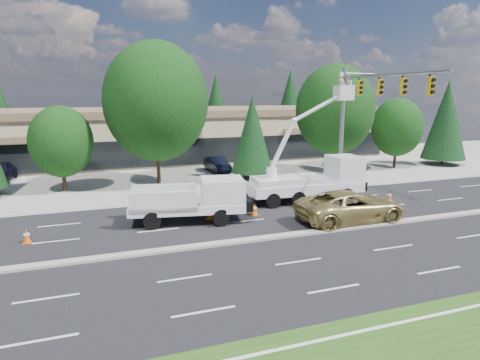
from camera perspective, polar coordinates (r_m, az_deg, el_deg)
name	(u,v)px	position (r m, az deg, el deg)	size (l,w,h in m)	color
ground	(269,239)	(21.66, 3.87, -7.80)	(140.00, 140.00, 0.00)	black
concrete_apron	(182,172)	(40.21, -7.68, 1.12)	(140.00, 22.00, 0.01)	gray
road_median	(269,237)	(21.64, 3.87, -7.65)	(120.00, 0.55, 0.12)	gray
strip_mall	(163,132)	(49.56, -10.26, 6.27)	(50.40, 15.40, 5.50)	tan
tree_front_c	(61,142)	(33.91, -22.75, 4.73)	(4.55, 4.55, 6.32)	#332114
tree_front_d	(156,102)	(34.11, -11.14, 10.22)	(8.04, 8.04, 11.16)	#332114
tree_front_e	(252,134)	(36.38, 1.64, 6.16)	(3.59, 3.59, 7.07)	#332114
tree_front_f	(335,110)	(39.90, 12.54, 9.15)	(7.06, 7.06, 9.79)	#332114
tree_front_g	(397,127)	(44.13, 20.20, 6.62)	(4.89, 4.89, 6.78)	#332114
tree_front_h	(446,120)	(48.16, 25.77, 7.24)	(4.31, 4.31, 8.49)	#332114
tree_back_a	(1,113)	(61.50, -29.27, 7.78)	(4.50, 4.50, 8.88)	#332114
tree_back_b	(117,104)	(60.86, -16.10, 9.75)	(5.50, 5.50, 10.84)	#332114
tree_back_c	(216,106)	(63.42, -3.19, 9.81)	(5.07, 5.07, 10.00)	#332114
tree_back_d	(290,102)	(67.86, 6.71, 10.26)	(5.53, 5.53, 10.90)	#332114
signal_mast	(360,109)	(31.63, 15.75, 9.07)	(2.76, 10.16, 9.00)	gray
utility_pickup	(195,204)	(24.26, -5.98, -3.25)	(6.69, 3.49, 2.44)	white
bucket_truck	(316,173)	(29.23, 10.13, 0.87)	(8.15, 2.88, 8.52)	white
traffic_cone_a	(27,236)	(23.34, -26.57, -6.72)	(0.40, 0.40, 0.70)	#EF5F07
traffic_cone_b	(209,214)	(24.80, -4.11, -4.48)	(0.40, 0.40, 0.70)	#EF5F07
traffic_cone_c	(255,209)	(25.63, 1.95, -3.93)	(0.40, 0.40, 0.70)	#EF5F07
traffic_cone_d	(365,203)	(28.30, 16.33, -2.92)	(0.40, 0.40, 0.70)	#EF5F07
traffic_cone_e	(389,196)	(30.57, 19.28, -2.05)	(0.40, 0.40, 0.70)	#EF5F07
minivan	(351,206)	(25.03, 14.57, -3.40)	(2.92, 6.33, 1.76)	tan
parked_car_west	(0,172)	(40.44, -29.36, 0.96)	(1.91, 4.74, 1.62)	black
parked_car_east	(217,165)	(39.68, -3.04, 2.07)	(1.46, 4.18, 1.38)	black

